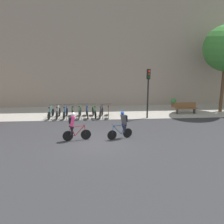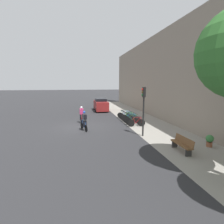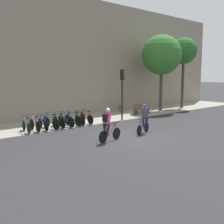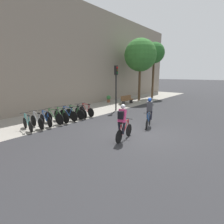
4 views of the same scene
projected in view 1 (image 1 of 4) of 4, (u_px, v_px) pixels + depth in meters
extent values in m
plane|color=#2B2B2D|center=(98.00, 141.00, 16.93)|extent=(200.00, 200.00, 0.00)
cube|color=gray|center=(96.00, 112.00, 23.44)|extent=(44.00, 4.50, 0.01)
cube|color=gray|center=(95.00, 51.00, 24.65)|extent=(44.00, 0.60, 9.76)
cylinder|color=black|center=(86.00, 135.00, 17.09)|extent=(0.63, 0.14, 0.63)
cylinder|color=black|center=(68.00, 136.00, 16.84)|extent=(0.63, 0.14, 0.63)
cylinder|color=maroon|center=(80.00, 131.00, 16.93)|extent=(0.60, 0.14, 0.62)
cylinder|color=maroon|center=(73.00, 131.00, 16.84)|extent=(0.28, 0.09, 0.58)
cylinder|color=maroon|center=(78.00, 126.00, 16.83)|extent=(0.81, 0.17, 0.07)
cylinder|color=maroon|center=(72.00, 136.00, 16.89)|extent=(0.44, 0.10, 0.05)
cylinder|color=maroon|center=(69.00, 131.00, 16.79)|extent=(0.23, 0.07, 0.56)
cylinder|color=maroon|center=(85.00, 130.00, 17.00)|extent=(0.13, 0.06, 0.59)
cylinder|color=black|center=(84.00, 125.00, 16.91)|extent=(0.10, 0.46, 0.03)
cube|color=black|center=(71.00, 126.00, 16.73)|extent=(0.21, 0.11, 0.06)
cube|color=#DB3875|center=(72.00, 121.00, 16.67)|extent=(0.37, 0.37, 0.63)
sphere|color=silver|center=(73.00, 114.00, 16.58)|extent=(0.25, 0.25, 0.22)
cylinder|color=black|center=(72.00, 131.00, 16.70)|extent=(0.29, 0.15, 0.56)
cylinder|color=black|center=(72.00, 130.00, 16.91)|extent=(0.25, 0.15, 0.56)
cube|color=black|center=(70.00, 120.00, 16.63)|extent=(0.18, 0.28, 0.36)
cylinder|color=black|center=(112.00, 135.00, 17.02)|extent=(0.58, 0.22, 0.60)
cylinder|color=black|center=(128.00, 133.00, 17.41)|extent=(0.58, 0.22, 0.60)
cylinder|color=#1E478C|center=(117.00, 130.00, 17.08)|extent=(0.56, 0.22, 0.62)
cylinder|color=#1E478C|center=(123.00, 129.00, 17.23)|extent=(0.27, 0.12, 0.58)
cylinder|color=#1E478C|center=(119.00, 125.00, 17.05)|extent=(0.75, 0.28, 0.07)
cylinder|color=#1E478C|center=(125.00, 134.00, 17.33)|extent=(0.41, 0.16, 0.05)
cylinder|color=#1E478C|center=(126.00, 129.00, 17.30)|extent=(0.22, 0.10, 0.56)
cylinder|color=#1E478C|center=(113.00, 131.00, 16.96)|extent=(0.12, 0.07, 0.59)
cylinder|color=black|center=(113.00, 125.00, 16.90)|extent=(0.17, 0.45, 0.03)
cube|color=black|center=(125.00, 124.00, 17.19)|extent=(0.22, 0.14, 0.06)
cube|color=#3D3D42|center=(124.00, 119.00, 17.07)|extent=(0.40, 0.40, 0.63)
sphere|color=#1E47AD|center=(122.00, 113.00, 16.93)|extent=(0.28, 0.28, 0.22)
cylinder|color=black|center=(123.00, 128.00, 17.33)|extent=(0.30, 0.19, 0.56)
cylinder|color=black|center=(125.00, 129.00, 17.13)|extent=(0.26, 0.18, 0.56)
cube|color=black|center=(126.00, 118.00, 17.10)|extent=(0.21, 0.29, 0.36)
cylinder|color=black|center=(53.00, 112.00, 22.15)|extent=(0.13, 0.63, 0.63)
cylinder|color=black|center=(49.00, 116.00, 21.16)|extent=(0.13, 0.63, 0.63)
cylinder|color=teal|center=(51.00, 110.00, 21.74)|extent=(0.13, 0.56, 0.62)
cylinder|color=teal|center=(50.00, 111.00, 21.38)|extent=(0.08, 0.27, 0.58)
cylinder|color=teal|center=(51.00, 107.00, 21.56)|extent=(0.16, 0.76, 0.07)
cylinder|color=teal|center=(50.00, 115.00, 21.36)|extent=(0.10, 0.41, 0.05)
cylinder|color=teal|center=(49.00, 112.00, 21.18)|extent=(0.07, 0.22, 0.56)
cylinder|color=teal|center=(53.00, 109.00, 22.03)|extent=(0.05, 0.12, 0.59)
cylinder|color=black|center=(52.00, 105.00, 21.91)|extent=(0.46, 0.10, 0.03)
cube|color=black|center=(49.00, 108.00, 21.19)|extent=(0.11, 0.21, 0.06)
cylinder|color=black|center=(59.00, 112.00, 22.18)|extent=(0.09, 0.68, 0.68)
cylinder|color=black|center=(57.00, 115.00, 21.19)|extent=(0.09, 0.68, 0.68)
cylinder|color=#99999E|center=(58.00, 110.00, 21.77)|extent=(0.09, 0.56, 0.62)
cylinder|color=#99999E|center=(57.00, 111.00, 21.41)|extent=(0.06, 0.26, 0.58)
cylinder|color=#99999E|center=(58.00, 106.00, 21.59)|extent=(0.10, 0.76, 0.07)
cylinder|color=#99999E|center=(57.00, 115.00, 21.39)|extent=(0.07, 0.41, 0.05)
cylinder|color=#99999E|center=(57.00, 112.00, 21.21)|extent=(0.05, 0.22, 0.56)
cylinder|color=#99999E|center=(59.00, 109.00, 22.07)|extent=(0.05, 0.12, 0.59)
cylinder|color=black|center=(59.00, 105.00, 21.94)|extent=(0.46, 0.07, 0.03)
cube|color=black|center=(57.00, 107.00, 21.22)|extent=(0.10, 0.21, 0.06)
cylinder|color=black|center=(67.00, 112.00, 22.24)|extent=(0.11, 0.64, 0.64)
cylinder|color=black|center=(64.00, 116.00, 21.22)|extent=(0.11, 0.64, 0.64)
cylinder|color=#1E478C|center=(66.00, 110.00, 21.82)|extent=(0.11, 0.58, 0.62)
cylinder|color=#1E478C|center=(65.00, 111.00, 21.45)|extent=(0.07, 0.27, 0.58)
cylinder|color=#1E478C|center=(65.00, 107.00, 21.63)|extent=(0.14, 0.78, 0.07)
cylinder|color=#1E478C|center=(65.00, 115.00, 21.43)|extent=(0.08, 0.42, 0.05)
cylinder|color=#1E478C|center=(64.00, 112.00, 21.24)|extent=(0.06, 0.22, 0.56)
cylinder|color=#1E478C|center=(67.00, 109.00, 22.12)|extent=(0.05, 0.12, 0.59)
cylinder|color=black|center=(66.00, 105.00, 22.00)|extent=(0.46, 0.09, 0.03)
cube|color=black|center=(64.00, 107.00, 21.25)|extent=(0.10, 0.21, 0.06)
cylinder|color=black|center=(72.00, 112.00, 22.24)|extent=(0.13, 0.71, 0.71)
cylinder|color=black|center=(73.00, 115.00, 21.28)|extent=(0.13, 0.71, 0.71)
cylinder|color=#2D6B33|center=(72.00, 109.00, 21.84)|extent=(0.12, 0.56, 0.62)
cylinder|color=#2D6B33|center=(73.00, 111.00, 21.49)|extent=(0.08, 0.26, 0.58)
cylinder|color=#2D6B33|center=(72.00, 106.00, 21.66)|extent=(0.15, 0.75, 0.07)
cylinder|color=#2D6B33|center=(73.00, 114.00, 21.47)|extent=(0.09, 0.41, 0.05)
cylinder|color=#2D6B33|center=(73.00, 111.00, 21.29)|extent=(0.06, 0.21, 0.56)
cylinder|color=#2D6B33|center=(72.00, 108.00, 22.12)|extent=(0.05, 0.12, 0.58)
cylinder|color=black|center=(72.00, 104.00, 22.00)|extent=(0.46, 0.09, 0.03)
cube|color=black|center=(73.00, 107.00, 21.30)|extent=(0.11, 0.21, 0.06)
cylinder|color=black|center=(81.00, 111.00, 22.30)|extent=(0.08, 0.71, 0.71)
cylinder|color=black|center=(79.00, 115.00, 21.29)|extent=(0.08, 0.71, 0.71)
cylinder|color=#2D6B33|center=(80.00, 109.00, 21.88)|extent=(0.08, 0.57, 0.62)
cylinder|color=#2D6B33|center=(79.00, 110.00, 21.52)|extent=(0.06, 0.27, 0.58)
cylinder|color=#2D6B33|center=(80.00, 106.00, 21.70)|extent=(0.09, 0.77, 0.07)
cylinder|color=#2D6B33|center=(79.00, 114.00, 21.50)|extent=(0.06, 0.42, 0.05)
cylinder|color=#2D6B33|center=(79.00, 111.00, 21.31)|extent=(0.05, 0.22, 0.56)
cylinder|color=#2D6B33|center=(80.00, 108.00, 22.18)|extent=(0.04, 0.12, 0.59)
cylinder|color=black|center=(80.00, 104.00, 22.06)|extent=(0.46, 0.06, 0.03)
cube|color=black|center=(79.00, 107.00, 21.32)|extent=(0.09, 0.20, 0.06)
cylinder|color=black|center=(86.00, 111.00, 22.32)|extent=(0.11, 0.69, 0.69)
cylinder|color=black|center=(88.00, 115.00, 21.34)|extent=(0.11, 0.69, 0.69)
cylinder|color=#1E478C|center=(87.00, 109.00, 21.92)|extent=(0.10, 0.57, 0.62)
cylinder|color=#1E478C|center=(87.00, 110.00, 21.56)|extent=(0.07, 0.27, 0.58)
cylinder|color=#1E478C|center=(87.00, 106.00, 21.74)|extent=(0.12, 0.76, 0.07)
cylinder|color=#1E478C|center=(87.00, 114.00, 21.54)|extent=(0.07, 0.41, 0.05)
cylinder|color=#1E478C|center=(87.00, 111.00, 21.36)|extent=(0.05, 0.22, 0.56)
cylinder|color=#1E478C|center=(86.00, 108.00, 22.21)|extent=(0.05, 0.12, 0.59)
cylinder|color=black|center=(86.00, 104.00, 22.09)|extent=(0.46, 0.08, 0.03)
cube|color=black|center=(87.00, 107.00, 21.37)|extent=(0.10, 0.21, 0.06)
cylinder|color=black|center=(93.00, 111.00, 22.37)|extent=(0.15, 0.68, 0.68)
cylinder|color=black|center=(95.00, 115.00, 21.38)|extent=(0.15, 0.68, 0.68)
cylinder|color=#2D6B33|center=(94.00, 109.00, 21.96)|extent=(0.14, 0.57, 0.62)
cylinder|color=#2D6B33|center=(95.00, 110.00, 21.60)|extent=(0.09, 0.27, 0.58)
cylinder|color=#2D6B33|center=(94.00, 106.00, 21.78)|extent=(0.17, 0.77, 0.07)
cylinder|color=#2D6B33|center=(95.00, 114.00, 21.58)|extent=(0.10, 0.42, 0.05)
cylinder|color=#2D6B33|center=(95.00, 111.00, 21.40)|extent=(0.07, 0.22, 0.56)
cylinder|color=#2D6B33|center=(93.00, 108.00, 22.25)|extent=(0.06, 0.12, 0.59)
cylinder|color=black|center=(93.00, 104.00, 22.13)|extent=(0.46, 0.11, 0.03)
cube|color=black|center=(95.00, 107.00, 21.41)|extent=(0.11, 0.21, 0.06)
cylinder|color=black|center=(102.00, 111.00, 22.42)|extent=(0.16, 0.63, 0.63)
cylinder|color=black|center=(100.00, 115.00, 21.41)|extent=(0.16, 0.63, 0.63)
cylinder|color=black|center=(102.00, 109.00, 22.00)|extent=(0.16, 0.57, 0.62)
cylinder|color=black|center=(101.00, 111.00, 21.63)|extent=(0.09, 0.27, 0.58)
cylinder|color=black|center=(101.00, 106.00, 21.82)|extent=(0.20, 0.77, 0.07)
cylinder|color=black|center=(101.00, 114.00, 21.61)|extent=(0.12, 0.42, 0.05)
cylinder|color=black|center=(100.00, 111.00, 21.43)|extent=(0.08, 0.22, 0.56)
cylinder|color=black|center=(102.00, 108.00, 22.30)|extent=(0.06, 0.12, 0.59)
cylinder|color=black|center=(102.00, 104.00, 22.18)|extent=(0.46, 0.12, 0.03)
cube|color=black|center=(100.00, 107.00, 21.44)|extent=(0.12, 0.21, 0.06)
cylinder|color=black|center=(108.00, 111.00, 22.45)|extent=(0.08, 0.67, 0.67)
cylinder|color=black|center=(108.00, 115.00, 21.45)|extent=(0.08, 0.67, 0.67)
cylinder|color=maroon|center=(108.00, 109.00, 22.04)|extent=(0.08, 0.57, 0.62)
cylinder|color=maroon|center=(108.00, 110.00, 21.67)|extent=(0.06, 0.27, 0.58)
cylinder|color=maroon|center=(108.00, 106.00, 21.85)|extent=(0.09, 0.77, 0.07)
cylinder|color=maroon|center=(108.00, 114.00, 21.65)|extent=(0.06, 0.42, 0.05)
cylinder|color=maroon|center=(108.00, 111.00, 21.47)|extent=(0.05, 0.22, 0.56)
cylinder|color=maroon|center=(108.00, 108.00, 22.33)|extent=(0.04, 0.12, 0.59)
cylinder|color=black|center=(108.00, 104.00, 22.21)|extent=(0.46, 0.06, 0.03)
cube|color=black|center=(108.00, 107.00, 21.48)|extent=(0.09, 0.20, 0.06)
cylinder|color=black|center=(148.00, 94.00, 21.25)|extent=(0.12, 0.12, 3.79)
cube|color=black|center=(149.00, 74.00, 20.87)|extent=(0.26, 0.20, 0.76)
sphere|color=red|center=(149.00, 71.00, 20.69)|extent=(0.15, 0.15, 0.15)
sphere|color=#4C380A|center=(149.00, 74.00, 20.74)|extent=(0.15, 0.15, 0.15)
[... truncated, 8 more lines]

